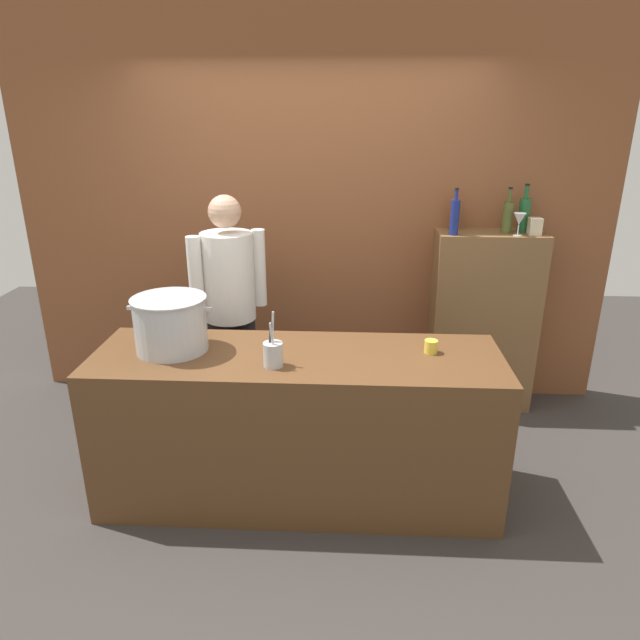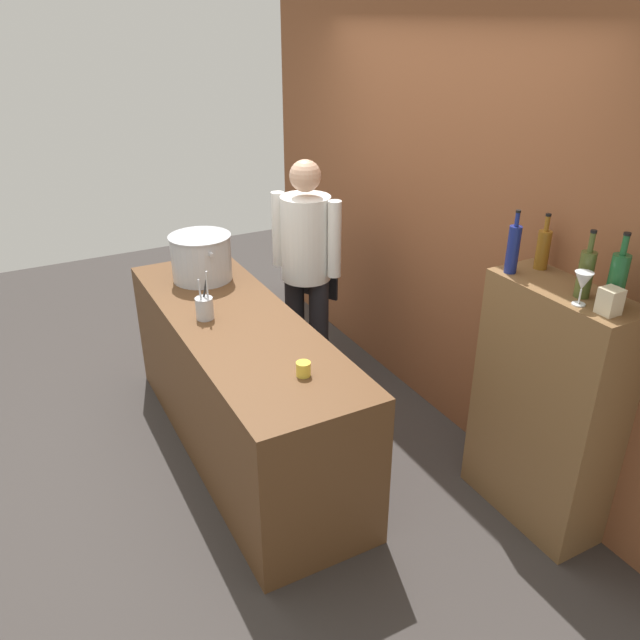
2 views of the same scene
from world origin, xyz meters
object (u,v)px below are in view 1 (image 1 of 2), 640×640
(wine_bottle_cobalt, at_px, (455,217))
(wine_bottle_olive, at_px, (508,216))
(utensil_crock, at_px, (273,354))
(stockpot_large, at_px, (171,324))
(butter_jar, at_px, (431,346))
(wine_bottle_amber, at_px, (455,215))
(wine_bottle_green, at_px, (524,214))
(wine_glass_wide, at_px, (519,220))
(spice_tin_cream, at_px, (535,226))
(chef, at_px, (230,300))

(wine_bottle_cobalt, bearing_deg, wine_bottle_olive, 11.57)
(utensil_crock, bearing_deg, stockpot_large, 162.62)
(utensil_crock, xyz_separation_m, wine_bottle_olive, (1.48, 1.33, 0.49))
(butter_jar, bearing_deg, stockpot_large, -178.64)
(utensil_crock, distance_m, wine_bottle_amber, 1.88)
(utensil_crock, xyz_separation_m, wine_bottle_amber, (1.13, 1.42, 0.48))
(utensil_crock, distance_m, wine_bottle_olive, 2.05)
(utensil_crock, xyz_separation_m, wine_bottle_cobalt, (1.10, 1.25, 0.50))
(utensil_crock, relative_size, butter_jar, 3.97)
(butter_jar, distance_m, wine_bottle_olive, 1.38)
(wine_bottle_green, height_order, wine_glass_wide, wine_bottle_green)
(wine_glass_wide, bearing_deg, spice_tin_cream, 17.83)
(utensil_crock, bearing_deg, wine_bottle_cobalt, 48.57)
(wine_bottle_cobalt, bearing_deg, butter_jar, -104.06)
(wine_bottle_amber, bearing_deg, spice_tin_cream, -14.84)
(spice_tin_cream, bearing_deg, stockpot_large, -153.97)
(wine_bottle_cobalt, relative_size, spice_tin_cream, 2.74)
(utensil_crock, relative_size, spice_tin_cream, 2.50)
(stockpot_large, relative_size, butter_jar, 6.35)
(chef, distance_m, wine_glass_wide, 2.04)
(wine_glass_wide, bearing_deg, utensil_crock, -141.05)
(wine_bottle_amber, bearing_deg, wine_bottle_green, -5.42)
(butter_jar, bearing_deg, wine_bottle_olive, 60.17)
(wine_bottle_amber, bearing_deg, wine_bottle_cobalt, -99.95)
(wine_glass_wide, bearing_deg, stockpot_large, -153.53)
(wine_bottle_olive, height_order, wine_glass_wide, wine_bottle_olive)
(utensil_crock, relative_size, wine_bottle_cobalt, 0.91)
(wine_glass_wide, height_order, spice_tin_cream, wine_glass_wide)
(chef, xyz_separation_m, wine_glass_wide, (1.95, 0.37, 0.49))
(butter_jar, bearing_deg, wine_glass_wide, 55.90)
(wine_bottle_cobalt, xyz_separation_m, wine_bottle_olive, (0.38, 0.08, -0.01))
(wine_bottle_amber, bearing_deg, wine_bottle_olive, -15.56)
(stockpot_large, xyz_separation_m, wine_bottle_cobalt, (1.69, 1.06, 0.42))
(chef, relative_size, wine_bottle_cobalt, 5.20)
(chef, height_order, butter_jar, chef)
(spice_tin_cream, bearing_deg, wine_bottle_cobalt, -176.53)
(wine_bottle_cobalt, bearing_deg, chef, -165.98)
(wine_bottle_cobalt, xyz_separation_m, wine_glass_wide, (0.44, -0.01, -0.02))
(utensil_crock, height_order, wine_bottle_cobalt, wine_bottle_cobalt)
(wine_bottle_cobalt, height_order, spice_tin_cream, wine_bottle_cobalt)
(stockpot_large, height_order, wine_glass_wide, wine_glass_wide)
(wine_glass_wide, bearing_deg, chef, -169.19)
(wine_bottle_olive, xyz_separation_m, wine_glass_wide, (0.06, -0.08, -0.01))
(wine_bottle_green, relative_size, spice_tin_cream, 2.86)
(chef, xyz_separation_m, wine_bottle_amber, (1.54, 0.55, 0.49))
(stockpot_large, distance_m, wine_glass_wide, 2.41)
(wine_glass_wide, bearing_deg, wine_bottle_olive, 125.41)
(wine_bottle_amber, xyz_separation_m, spice_tin_cream, (0.53, -0.14, -0.05))
(wine_bottle_green, distance_m, spice_tin_cream, 0.13)
(stockpot_large, distance_m, butter_jar, 1.44)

